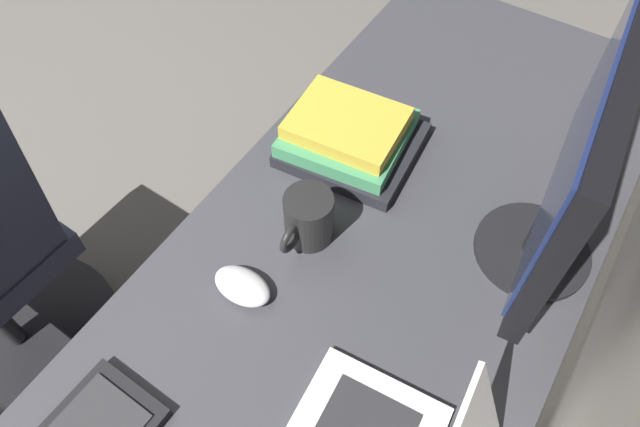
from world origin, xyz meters
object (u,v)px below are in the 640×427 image
at_px(monitor_primary, 580,158).
at_px(book_stack_near, 349,135).
at_px(mouse_main, 242,286).
at_px(coffee_mug, 308,218).

relative_size(monitor_primary, book_stack_near, 1.81).
height_order(mouse_main, book_stack_near, book_stack_near).
distance_m(book_stack_near, coffee_mug, 0.22).
bearing_deg(book_stack_near, monitor_primary, 84.75).
relative_size(mouse_main, coffee_mug, 0.82).
bearing_deg(coffee_mug, book_stack_near, -168.20).
xyz_separation_m(monitor_primary, mouse_main, (0.33, -0.38, -0.23)).
bearing_deg(monitor_primary, mouse_main, -48.55).
bearing_deg(mouse_main, coffee_mug, 169.04).
bearing_deg(monitor_primary, coffee_mug, -62.76).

